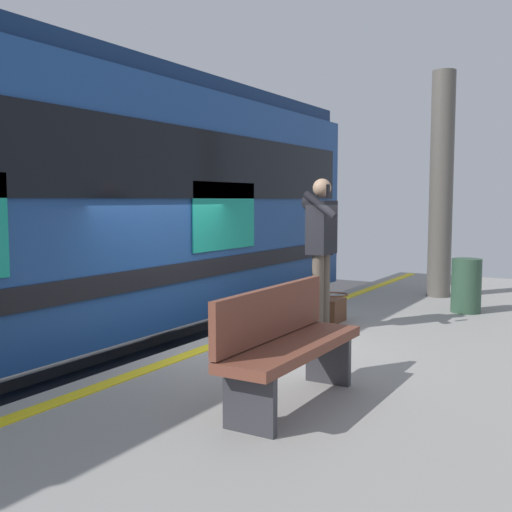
{
  "coord_description": "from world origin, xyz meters",
  "views": [
    {
      "loc": [
        5.83,
        3.98,
        2.56
      ],
      "look_at": [
        -0.42,
        0.3,
        1.89
      ],
      "focal_mm": 42.95,
      "sensor_mm": 36.0,
      "label": 1
    }
  ],
  "objects_px": {
    "station_column": "(441,185)",
    "trash_bin": "(466,286)",
    "train_carriage": "(24,197)",
    "passenger": "(321,241)",
    "handbag": "(334,309)",
    "bench": "(286,341)"
  },
  "relations": [
    {
      "from": "passenger",
      "to": "trash_bin",
      "type": "distance_m",
      "value": 2.54
    },
    {
      "from": "trash_bin",
      "to": "handbag",
      "type": "bearing_deg",
      "value": -40.03
    },
    {
      "from": "handbag",
      "to": "trash_bin",
      "type": "xyz_separation_m",
      "value": [
        -1.56,
        1.31,
        0.21
      ]
    },
    {
      "from": "passenger",
      "to": "station_column",
      "type": "relative_size",
      "value": 0.51
    },
    {
      "from": "train_carriage",
      "to": "passenger",
      "type": "xyz_separation_m",
      "value": [
        -1.68,
        3.18,
        -0.52
      ]
    },
    {
      "from": "handbag",
      "to": "station_column",
      "type": "bearing_deg",
      "value": 167.43
    },
    {
      "from": "train_carriage",
      "to": "handbag",
      "type": "height_order",
      "value": "train_carriage"
    },
    {
      "from": "train_carriage",
      "to": "passenger",
      "type": "bearing_deg",
      "value": 117.87
    },
    {
      "from": "station_column",
      "to": "trash_bin",
      "type": "relative_size",
      "value": 4.78
    },
    {
      "from": "passenger",
      "to": "handbag",
      "type": "relative_size",
      "value": 4.59
    },
    {
      "from": "passenger",
      "to": "bench",
      "type": "xyz_separation_m",
      "value": [
        2.59,
        0.89,
        -0.59
      ]
    },
    {
      "from": "station_column",
      "to": "trash_bin",
      "type": "xyz_separation_m",
      "value": [
        1.25,
        0.69,
        -1.42
      ]
    },
    {
      "from": "train_carriage",
      "to": "bench",
      "type": "distance_m",
      "value": 4.31
    },
    {
      "from": "handbag",
      "to": "bench",
      "type": "distance_m",
      "value": 3.26
    },
    {
      "from": "bench",
      "to": "handbag",
      "type": "bearing_deg",
      "value": -163.28
    },
    {
      "from": "bench",
      "to": "trash_bin",
      "type": "xyz_separation_m",
      "value": [
        -4.67,
        0.38,
        -0.12
      ]
    },
    {
      "from": "handbag",
      "to": "station_column",
      "type": "xyz_separation_m",
      "value": [
        -2.81,
        0.63,
        1.63
      ]
    },
    {
      "from": "train_carriage",
      "to": "station_column",
      "type": "relative_size",
      "value": 3.44
    },
    {
      "from": "train_carriage",
      "to": "passenger",
      "type": "height_order",
      "value": "train_carriage"
    },
    {
      "from": "train_carriage",
      "to": "bench",
      "type": "relative_size",
      "value": 7.59
    },
    {
      "from": "train_carriage",
      "to": "station_column",
      "type": "bearing_deg",
      "value": 143.11
    },
    {
      "from": "handbag",
      "to": "train_carriage",
      "type": "bearing_deg",
      "value": -54.95
    }
  ]
}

